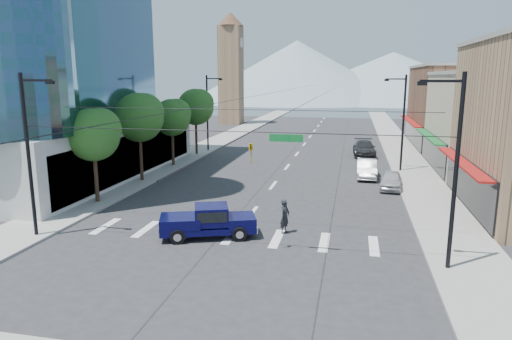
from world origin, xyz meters
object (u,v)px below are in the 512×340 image
(parked_car_mid, at_px, (367,169))
(pedestrian, at_px, (285,216))
(pickup_truck, at_px, (208,221))
(parked_car_far, at_px, (364,148))
(parked_car_near, at_px, (391,180))

(parked_car_mid, bearing_deg, pedestrian, -106.83)
(pickup_truck, distance_m, pedestrian, 4.38)
(pickup_truck, bearing_deg, parked_car_far, 53.31)
(parked_car_far, bearing_deg, parked_car_near, -85.61)
(parked_car_mid, distance_m, parked_car_far, 11.72)
(pickup_truck, height_order, pedestrian, pedestrian)
(pedestrian, bearing_deg, parked_car_mid, 5.07)
(pickup_truck, bearing_deg, parked_car_near, 32.17)
(parked_car_near, relative_size, parked_car_far, 0.72)
(parked_car_near, bearing_deg, pedestrian, -114.23)
(parked_car_near, height_order, parked_car_far, parked_car_far)
(parked_car_near, bearing_deg, parked_car_far, 101.16)
(parked_car_near, xyz_separation_m, parked_car_far, (-1.80, 15.65, 0.14))
(pickup_truck, bearing_deg, pedestrian, 0.92)
(pickup_truck, xyz_separation_m, parked_car_near, (10.82, 13.75, -0.22))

